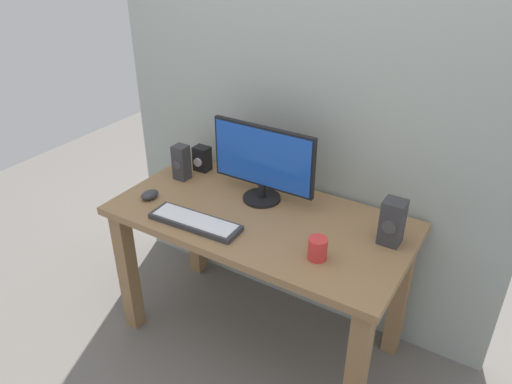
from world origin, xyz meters
The scene contains 10 objects.
ground_plane centered at (0.00, 0.00, 0.00)m, with size 6.00×6.00×0.00m, color slate.
wall_back centered at (0.00, 0.40, 1.50)m, with size 2.16×0.04×3.00m, color #9EA8A3.
desk centered at (0.00, 0.00, 0.63)m, with size 1.41×0.71×0.77m.
monitor centered at (-0.07, 0.14, 0.98)m, with size 0.54×0.19×0.38m.
keyboard_primary centered at (-0.21, -0.22, 0.79)m, with size 0.44×0.15×0.03m.
mouse centered at (-0.55, -0.15, 0.80)m, with size 0.07×0.10×0.04m, color #333338.
speaker_right centered at (0.59, 0.11, 0.88)m, with size 0.09×0.09×0.21m.
speaker_left centered at (-0.55, 0.10, 0.87)m, with size 0.08×0.08×0.19m.
audio_controller centered at (-0.52, 0.24, 0.84)m, with size 0.09×0.08×0.14m.
coffee_mug centered at (0.37, -0.16, 0.82)m, with size 0.08×0.08×0.10m, color red.
Camera 1 is at (1.01, -1.67, 2.01)m, focal length 34.42 mm.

